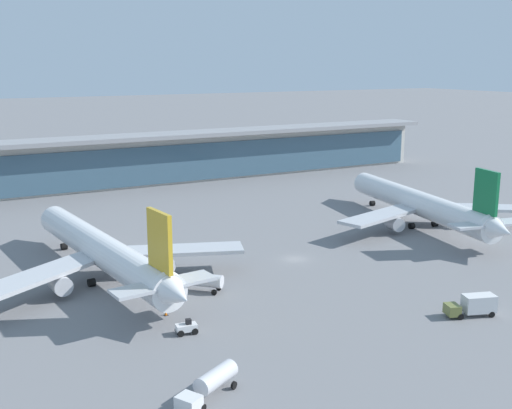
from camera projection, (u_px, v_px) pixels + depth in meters
The scene contains 10 objects.
ground_plane at pixel (295, 259), 117.44m from camera, with size 1200.00×1200.00×0.00m, color slate.
airliner_left_stand at pixel (104, 251), 104.90m from camera, with size 46.20×60.38×16.07m.
airliner_centre_stand at pixel (421, 204), 140.11m from camera, with size 45.73×60.14×16.07m.
service_truck_near_nose_white at pixel (187, 328), 84.91m from camera, with size 3.06×2.06×2.05m.
service_truck_mid_apron_white at pixel (199, 281), 100.65m from camera, with size 7.69×7.66×2.95m.
service_truck_by_tail_yellow at pixel (4, 286), 100.80m from camera, with size 3.27×2.57×2.05m.
service_truck_on_taxiway_white at pixel (210, 383), 68.47m from camera, with size 8.62×6.11×2.95m.
service_truck_at_far_stand_olive at pixel (474, 305), 90.73m from camera, with size 7.65×4.46×3.10m.
terminal_building at pixel (146, 159), 187.24m from camera, with size 197.49×12.80×15.20m.
safety_cone_alpha at pixel (166, 313), 91.22m from camera, with size 0.62×0.62×0.70m.
Camera 1 is at (-60.23, -95.13, 35.66)m, focal length 44.35 mm.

